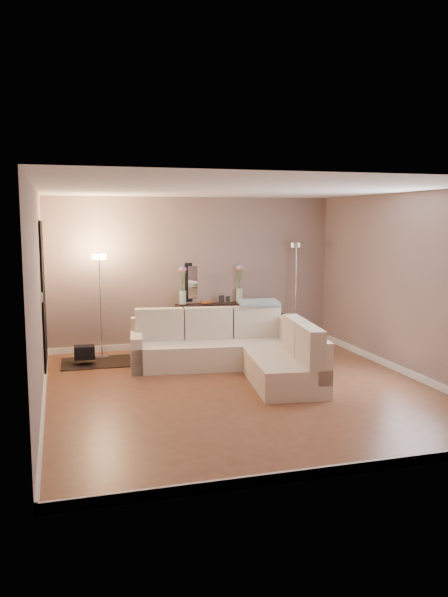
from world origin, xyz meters
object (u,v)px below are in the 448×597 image
object	(u,v)px
sectional_sofa	(238,350)
floor_lamp_unlit	(296,272)
console_table	(208,322)
floor_lamp_lit	(100,286)

from	to	relation	value
sectional_sofa	floor_lamp_unlit	distance (m)	2.46
console_table	floor_lamp_lit	xyz separation A→B (m)	(-1.85, -0.35, 0.75)
console_table	floor_lamp_lit	size ratio (longest dim) A/B	0.76
sectional_sofa	floor_lamp_lit	size ratio (longest dim) A/B	1.60
sectional_sofa	floor_lamp_unlit	world-z (taller)	floor_lamp_unlit
sectional_sofa	console_table	world-z (taller)	sectional_sofa
sectional_sofa	console_table	distance (m)	1.75
sectional_sofa	floor_lamp_unlit	xyz separation A→B (m)	(1.59, 1.63, 0.96)
floor_lamp_lit	floor_lamp_unlit	xyz separation A→B (m)	(3.45, 0.23, 0.10)
console_table	floor_lamp_unlit	size ratio (longest dim) A/B	0.70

